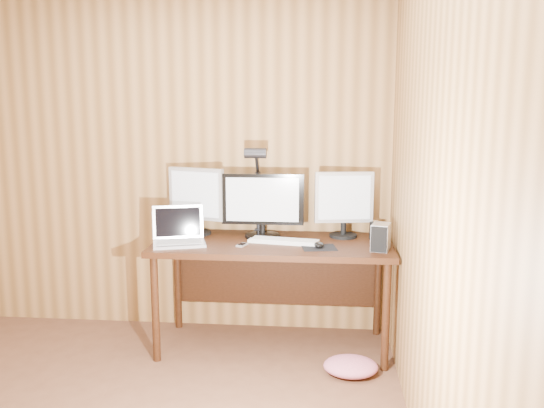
# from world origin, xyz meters

# --- Properties ---
(room_shell) EXTENTS (4.00, 4.00, 4.00)m
(room_shell) POSITION_xyz_m (0.00, 0.00, 1.25)
(room_shell) COLOR brown
(room_shell) RESTS_ON ground
(desk) EXTENTS (1.60, 0.70, 0.75)m
(desk) POSITION_xyz_m (0.93, 1.70, 0.63)
(desk) COLOR black
(desk) RESTS_ON floor
(monitor_center) EXTENTS (0.57, 0.25, 0.45)m
(monitor_center) POSITION_xyz_m (0.85, 1.76, 0.98)
(monitor_center) COLOR black
(monitor_center) RESTS_ON desk
(monitor_left) EXTENTS (0.41, 0.20, 0.48)m
(monitor_left) POSITION_xyz_m (0.37, 1.82, 1.01)
(monitor_left) COLOR black
(monitor_left) RESTS_ON desk
(monitor_right) EXTENTS (0.41, 0.19, 0.46)m
(monitor_right) POSITION_xyz_m (1.41, 1.82, 1.00)
(monitor_right) COLOR black
(monitor_right) RESTS_ON desk
(laptop) EXTENTS (0.40, 0.35, 0.24)m
(laptop) POSITION_xyz_m (0.31, 1.55, 0.81)
(laptop) COLOR silver
(laptop) RESTS_ON desk
(keyboard) EXTENTS (0.48, 0.22, 0.02)m
(keyboard) POSITION_xyz_m (1.00, 1.62, 0.76)
(keyboard) COLOR white
(keyboard) RESTS_ON desk
(mousepad) EXTENTS (0.24, 0.21, 0.00)m
(mousepad) POSITION_xyz_m (1.24, 1.50, 0.75)
(mousepad) COLOR black
(mousepad) RESTS_ON desk
(mouse) EXTENTS (0.07, 0.11, 0.04)m
(mouse) POSITION_xyz_m (1.24, 1.50, 0.77)
(mouse) COLOR black
(mouse) RESTS_ON mousepad
(hard_drive) EXTENTS (0.14, 0.18, 0.17)m
(hard_drive) POSITION_xyz_m (1.63, 1.48, 0.84)
(hard_drive) COLOR silver
(hard_drive) RESTS_ON desk
(phone) EXTENTS (0.07, 0.10, 0.01)m
(phone) POSITION_xyz_m (0.74, 1.51, 0.76)
(phone) COLOR silver
(phone) RESTS_ON desk
(speaker) EXTENTS (0.05, 0.05, 0.12)m
(speaker) POSITION_xyz_m (1.61, 1.78, 0.81)
(speaker) COLOR black
(speaker) RESTS_ON desk
(desk_lamp) EXTENTS (0.15, 0.22, 0.66)m
(desk_lamp) POSITION_xyz_m (0.80, 1.86, 1.16)
(desk_lamp) COLOR black
(desk_lamp) RESTS_ON desk
(fabric_pile) EXTENTS (0.38, 0.33, 0.11)m
(fabric_pile) POSITION_xyz_m (1.45, 1.25, 0.05)
(fabric_pile) COLOR #BC5B71
(fabric_pile) RESTS_ON floor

